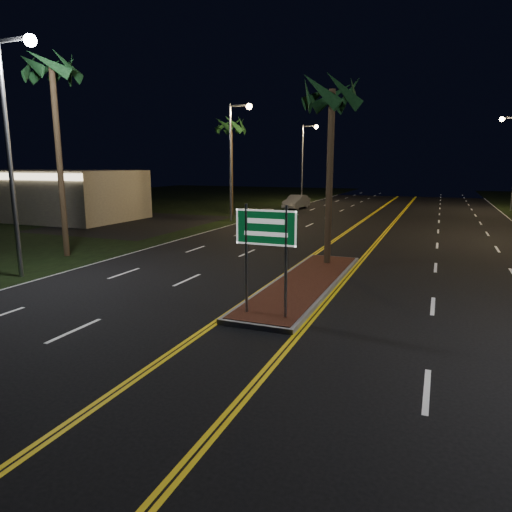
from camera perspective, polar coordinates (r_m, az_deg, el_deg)
The scene contains 13 objects.
ground at distance 11.02m, azimuth -4.09°, elevation -12.36°, with size 120.00×120.00×0.00m, color black.
grass_left at distance 48.65m, azimuth -23.41°, elevation 5.17°, with size 40.00×110.00×0.01m, color black.
median_island at distance 17.21m, azimuth 6.18°, elevation -3.35°, with size 2.25×10.25×0.17m.
highway_sign at distance 12.82m, azimuth 1.24°, elevation 2.26°, with size 1.80×0.08×3.20m.
commercial_building at distance 42.16m, azimuth -24.59°, elevation 7.00°, with size 15.00×8.12×4.00m.
streetlight_left_near at distance 19.98m, azimuth -27.99°, elevation 13.58°, with size 1.91×0.44×9.00m.
streetlight_left_mid at distance 36.35m, azimuth -2.66°, elevation 13.24°, with size 1.91×0.44×9.00m.
streetlight_left_far at distance 55.17m, azimuth 6.21°, elevation 12.52°, with size 1.91×0.44×9.00m.
palm_median at distance 20.26m, azimuth 9.50°, elevation 19.26°, with size 2.40×2.40×8.30m.
palm_left_near at distance 24.43m, azimuth -24.16°, elevation 20.41°, with size 2.40×2.40×9.80m.
palm_left_far at distance 41.01m, azimuth -3.17°, elevation 15.93°, with size 2.40×2.40×8.80m.
car_near at distance 34.22m, azimuth 1.18°, elevation 5.12°, with size 1.90×4.43×1.48m, color white.
car_far at distance 47.45m, azimuth 5.06°, elevation 6.89°, with size 2.09×4.87×1.62m, color silver.
Camera 1 is at (4.47, -9.05, 4.41)m, focal length 32.00 mm.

